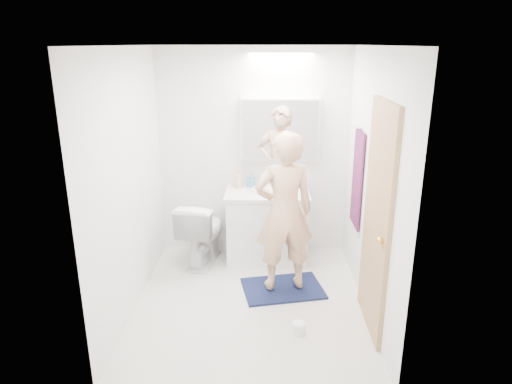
{
  "coord_description": "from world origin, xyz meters",
  "views": [
    {
      "loc": [
        0.14,
        -3.94,
        2.42
      ],
      "look_at": [
        0.05,
        0.25,
        1.05
      ],
      "focal_mm": 32.05,
      "sensor_mm": 36.0,
      "label": 1
    }
  ],
  "objects_px": {
    "soap_bottle_a": "(238,178)",
    "toothbrush_cup": "(284,184)",
    "vanity_cabinet": "(267,227)",
    "toilet_paper_roll": "(298,328)",
    "medicine_cabinet": "(280,129)",
    "person": "(284,212)",
    "toilet": "(202,231)",
    "soap_bottle_b": "(251,180)"
  },
  "relations": [
    {
      "from": "person",
      "to": "toilet",
      "type": "bearing_deg",
      "value": -46.45
    },
    {
      "from": "medicine_cabinet",
      "to": "toilet_paper_roll",
      "type": "xyz_separation_m",
      "value": [
        0.14,
        -1.68,
        -1.45
      ]
    },
    {
      "from": "medicine_cabinet",
      "to": "person",
      "type": "xyz_separation_m",
      "value": [
        0.03,
        -0.94,
        -0.65
      ]
    },
    {
      "from": "toilet",
      "to": "person",
      "type": "distance_m",
      "value": 1.19
    },
    {
      "from": "person",
      "to": "soap_bottle_b",
      "type": "bearing_deg",
      "value": -80.75
    },
    {
      "from": "vanity_cabinet",
      "to": "medicine_cabinet",
      "type": "distance_m",
      "value": 1.14
    },
    {
      "from": "medicine_cabinet",
      "to": "soap_bottle_a",
      "type": "xyz_separation_m",
      "value": [
        -0.47,
        -0.06,
        -0.56
      ]
    },
    {
      "from": "vanity_cabinet",
      "to": "person",
      "type": "xyz_separation_m",
      "value": [
        0.16,
        -0.73,
        0.46
      ]
    },
    {
      "from": "toothbrush_cup",
      "to": "toilet_paper_roll",
      "type": "distance_m",
      "value": 1.83
    },
    {
      "from": "person",
      "to": "soap_bottle_b",
      "type": "xyz_separation_m",
      "value": [
        -0.35,
        0.91,
        0.05
      ]
    },
    {
      "from": "person",
      "to": "toilet_paper_roll",
      "type": "bearing_deg",
      "value": 86.64
    },
    {
      "from": "soap_bottle_a",
      "to": "person",
      "type": "bearing_deg",
      "value": -60.63
    },
    {
      "from": "vanity_cabinet",
      "to": "soap_bottle_a",
      "type": "height_order",
      "value": "soap_bottle_a"
    },
    {
      "from": "person",
      "to": "soap_bottle_b",
      "type": "height_order",
      "value": "person"
    },
    {
      "from": "soap_bottle_a",
      "to": "soap_bottle_b",
      "type": "relative_size",
      "value": 1.43
    },
    {
      "from": "vanity_cabinet",
      "to": "person",
      "type": "height_order",
      "value": "person"
    },
    {
      "from": "medicine_cabinet",
      "to": "toilet_paper_roll",
      "type": "distance_m",
      "value": 2.23
    },
    {
      "from": "toilet_paper_roll",
      "to": "person",
      "type": "bearing_deg",
      "value": 98.56
    },
    {
      "from": "soap_bottle_a",
      "to": "soap_bottle_b",
      "type": "height_order",
      "value": "soap_bottle_a"
    },
    {
      "from": "medicine_cabinet",
      "to": "toothbrush_cup",
      "type": "bearing_deg",
      "value": -42.58
    },
    {
      "from": "soap_bottle_a",
      "to": "toothbrush_cup",
      "type": "xyz_separation_m",
      "value": [
        0.53,
        0.01,
        -0.07
      ]
    },
    {
      "from": "soap_bottle_b",
      "to": "toothbrush_cup",
      "type": "height_order",
      "value": "soap_bottle_b"
    },
    {
      "from": "toilet_paper_roll",
      "to": "toothbrush_cup",
      "type": "bearing_deg",
      "value": 92.91
    },
    {
      "from": "toothbrush_cup",
      "to": "soap_bottle_b",
      "type": "bearing_deg",
      "value": 177.01
    },
    {
      "from": "medicine_cabinet",
      "to": "soap_bottle_b",
      "type": "bearing_deg",
      "value": -174.77
    },
    {
      "from": "person",
      "to": "vanity_cabinet",
      "type": "bearing_deg",
      "value": -89.28
    },
    {
      "from": "toilet",
      "to": "soap_bottle_a",
      "type": "relative_size",
      "value": 3.25
    },
    {
      "from": "vanity_cabinet",
      "to": "person",
      "type": "relative_size",
      "value": 0.56
    },
    {
      "from": "soap_bottle_b",
      "to": "toothbrush_cup",
      "type": "distance_m",
      "value": 0.38
    },
    {
      "from": "person",
      "to": "toothbrush_cup",
      "type": "relative_size",
      "value": 18.17
    },
    {
      "from": "toilet_paper_roll",
      "to": "toilet",
      "type": "bearing_deg",
      "value": 126.66
    },
    {
      "from": "person",
      "to": "toothbrush_cup",
      "type": "xyz_separation_m",
      "value": [
        0.03,
        0.89,
        0.01
      ]
    },
    {
      "from": "toilet",
      "to": "vanity_cabinet",
      "type": "bearing_deg",
      "value": -159.33
    },
    {
      "from": "toothbrush_cup",
      "to": "toilet",
      "type": "bearing_deg",
      "value": -163.5
    },
    {
      "from": "vanity_cabinet",
      "to": "toothbrush_cup",
      "type": "relative_size",
      "value": 10.18
    },
    {
      "from": "vanity_cabinet",
      "to": "medicine_cabinet",
      "type": "xyz_separation_m",
      "value": [
        0.14,
        0.21,
        1.11
      ]
    },
    {
      "from": "soap_bottle_a",
      "to": "toothbrush_cup",
      "type": "distance_m",
      "value": 0.53
    },
    {
      "from": "vanity_cabinet",
      "to": "toothbrush_cup",
      "type": "distance_m",
      "value": 0.53
    },
    {
      "from": "medicine_cabinet",
      "to": "toothbrush_cup",
      "type": "height_order",
      "value": "medicine_cabinet"
    },
    {
      "from": "vanity_cabinet",
      "to": "soap_bottle_b",
      "type": "distance_m",
      "value": 0.57
    },
    {
      "from": "medicine_cabinet",
      "to": "soap_bottle_b",
      "type": "xyz_separation_m",
      "value": [
        -0.33,
        -0.03,
        -0.6
      ]
    },
    {
      "from": "toilet",
      "to": "toilet_paper_roll",
      "type": "xyz_separation_m",
      "value": [
        1.01,
        -1.36,
        -0.33
      ]
    }
  ]
}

